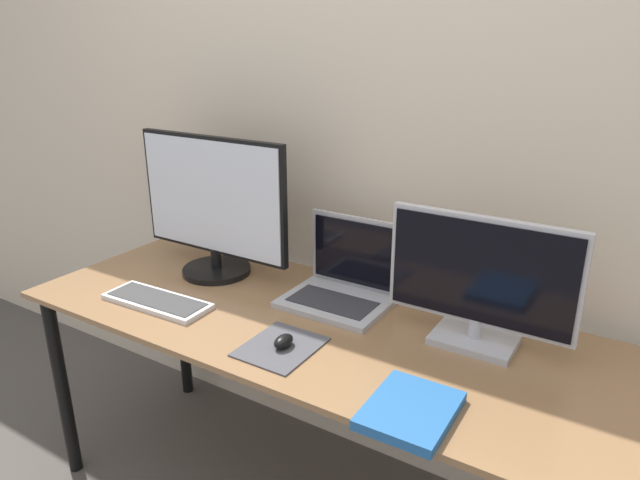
# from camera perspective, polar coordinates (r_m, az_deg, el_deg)

# --- Properties ---
(wall_back) EXTENTS (7.00, 0.05, 2.50)m
(wall_back) POSITION_cam_1_polar(r_m,az_deg,el_deg) (1.89, 5.76, 11.35)
(wall_back) COLOR beige
(wall_back) RESTS_ON ground_plane
(desk) EXTENTS (1.82, 0.69, 0.73)m
(desk) POSITION_cam_1_polar(r_m,az_deg,el_deg) (1.75, -1.05, -10.42)
(desk) COLOR olive
(desk) RESTS_ON ground_plane
(monitor_left) EXTENTS (0.60, 0.24, 0.48)m
(monitor_left) POSITION_cam_1_polar(r_m,az_deg,el_deg) (1.98, -10.65, 3.29)
(monitor_left) COLOR black
(monitor_left) RESTS_ON desk
(monitor_right) EXTENTS (0.51, 0.15, 0.36)m
(monitor_right) POSITION_cam_1_polar(r_m,az_deg,el_deg) (1.56, 15.71, -4.01)
(monitor_right) COLOR #B2B2B7
(monitor_right) RESTS_ON desk
(laptop) EXTENTS (0.32, 0.25, 0.26)m
(laptop) POSITION_cam_1_polar(r_m,az_deg,el_deg) (1.80, 2.36, -4.13)
(laptop) COLOR #ADADB2
(laptop) RESTS_ON desk
(keyboard) EXTENTS (0.36, 0.14, 0.02)m
(keyboard) POSITION_cam_1_polar(r_m,az_deg,el_deg) (1.87, -15.99, -5.90)
(keyboard) COLOR silver
(keyboard) RESTS_ON desk
(mousepad) EXTENTS (0.19, 0.22, 0.00)m
(mousepad) POSITION_cam_1_polar(r_m,az_deg,el_deg) (1.57, -3.95, -10.61)
(mousepad) COLOR #47474C
(mousepad) RESTS_ON desk
(mouse) EXTENTS (0.04, 0.07, 0.03)m
(mouse) POSITION_cam_1_polar(r_m,az_deg,el_deg) (1.55, -3.67, -10.08)
(mouse) COLOR black
(mouse) RESTS_ON mousepad
(book) EXTENTS (0.19, 0.23, 0.02)m
(book) POSITION_cam_1_polar(r_m,az_deg,el_deg) (1.33, 9.03, -16.48)
(book) COLOR #235B9E
(book) RESTS_ON desk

